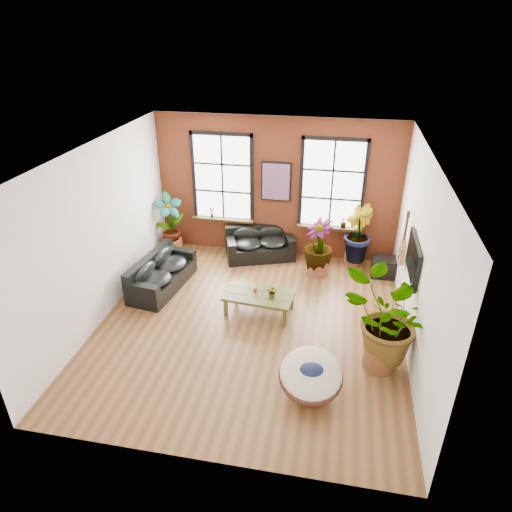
% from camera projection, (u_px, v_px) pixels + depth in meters
% --- Properties ---
extents(room, '(6.04, 6.54, 3.54)m').
position_uv_depth(room, '(251.00, 244.00, 8.53)').
color(room, brown).
rests_on(room, ground).
extents(sofa_back, '(1.88, 1.35, 0.78)m').
position_uv_depth(sofa_back, '(260.00, 244.00, 11.64)').
color(sofa_back, black).
rests_on(sofa_back, ground).
extents(sofa_left, '(1.06, 2.01, 0.76)m').
position_uv_depth(sofa_left, '(160.00, 274.00, 10.33)').
color(sofa_left, black).
rests_on(sofa_left, ground).
extents(coffee_table, '(1.48, 0.94, 0.54)m').
position_uv_depth(coffee_table, '(259.00, 296.00, 9.42)').
color(coffee_table, '#3E4819').
rests_on(coffee_table, ground).
extents(papasan_chair, '(1.16, 1.17, 0.78)m').
position_uv_depth(papasan_chair, '(311.00, 376.00, 7.33)').
color(papasan_chair, '#512A1D').
rests_on(papasan_chair, ground).
extents(poster, '(0.74, 0.06, 0.98)m').
position_uv_depth(poster, '(276.00, 182.00, 11.07)').
color(poster, black).
rests_on(poster, room).
extents(tv_wall_unit, '(0.13, 1.86, 1.20)m').
position_uv_depth(tv_wall_unit, '(410.00, 256.00, 8.53)').
color(tv_wall_unit, black).
rests_on(tv_wall_unit, room).
extents(media_box, '(0.56, 0.47, 0.46)m').
position_uv_depth(media_box, '(383.00, 267.00, 10.83)').
color(media_box, black).
rests_on(media_box, ground).
extents(pot_back_left, '(0.59, 0.59, 0.37)m').
position_uv_depth(pot_back_left, '(173.00, 245.00, 11.96)').
color(pot_back_left, brown).
rests_on(pot_back_left, ground).
extents(pot_back_right, '(0.56, 0.56, 0.34)m').
position_uv_depth(pot_back_right, '(354.00, 258.00, 11.36)').
color(pot_back_right, brown).
rests_on(pot_back_right, ground).
extents(pot_right_wall, '(0.72, 0.72, 0.42)m').
position_uv_depth(pot_right_wall, '(379.00, 357.00, 8.03)').
color(pot_right_wall, brown).
rests_on(pot_right_wall, ground).
extents(pot_mid, '(0.61, 0.61, 0.38)m').
position_uv_depth(pot_mid, '(317.00, 266.00, 10.94)').
color(pot_mid, brown).
rests_on(pot_mid, ground).
extents(floor_plant_back_left, '(0.93, 0.90, 1.47)m').
position_uv_depth(floor_plant_back_left, '(170.00, 221.00, 11.61)').
color(floor_plant_back_left, '#134A14').
rests_on(floor_plant_back_left, ground).
extents(floor_plant_back_right, '(0.88, 0.97, 1.44)m').
position_uv_depth(floor_plant_back_right, '(357.00, 233.00, 11.03)').
color(floor_plant_back_right, '#134A14').
rests_on(floor_plant_back_right, ground).
extents(floor_plant_right_wall, '(1.80, 1.69, 1.60)m').
position_uv_depth(floor_plant_right_wall, '(386.00, 321.00, 7.69)').
color(floor_plant_right_wall, '#134A14').
rests_on(floor_plant_right_wall, ground).
extents(floor_plant_mid, '(1.00, 1.00, 1.26)m').
position_uv_depth(floor_plant_mid, '(318.00, 245.00, 10.67)').
color(floor_plant_mid, '#134A14').
rests_on(floor_plant_mid, ground).
extents(table_plant, '(0.26, 0.24, 0.25)m').
position_uv_depth(table_plant, '(273.00, 292.00, 9.21)').
color(table_plant, '#134A14').
rests_on(table_plant, coffee_table).
extents(sill_plant_left, '(0.17, 0.17, 0.27)m').
position_uv_depth(sill_plant_left, '(212.00, 212.00, 11.73)').
color(sill_plant_left, '#134A14').
rests_on(sill_plant_left, room).
extents(sill_plant_right, '(0.19, 0.19, 0.27)m').
position_uv_depth(sill_plant_right, '(344.00, 222.00, 11.17)').
color(sill_plant_right, '#134A14').
rests_on(sill_plant_right, room).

